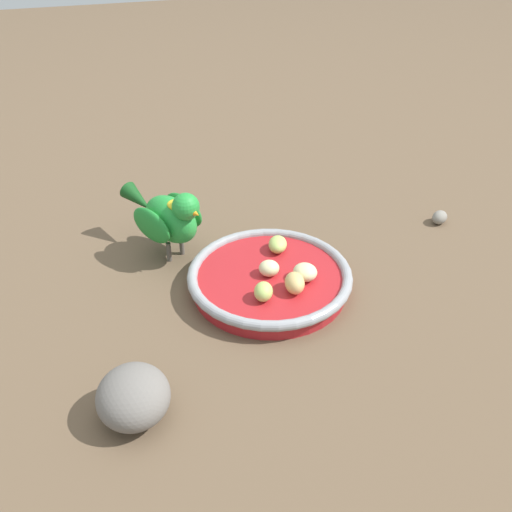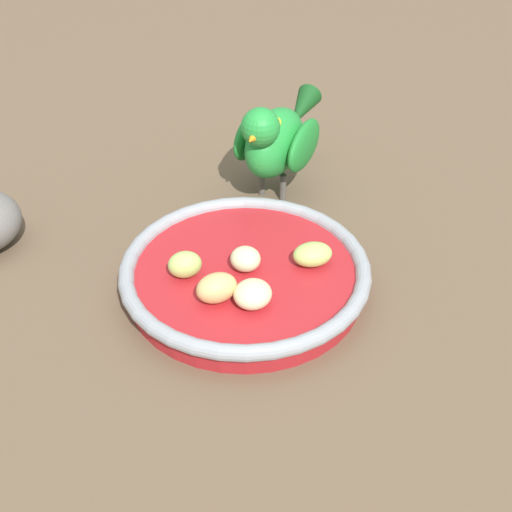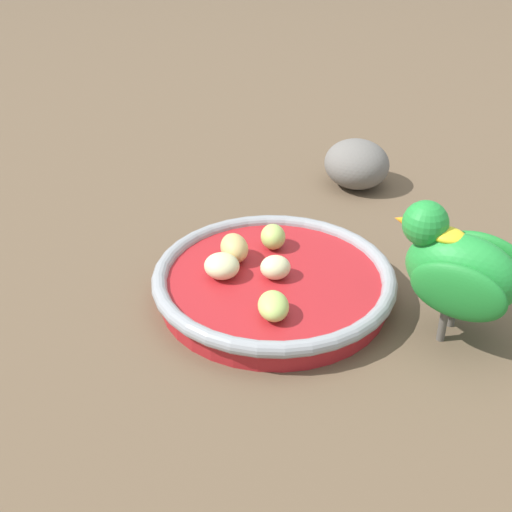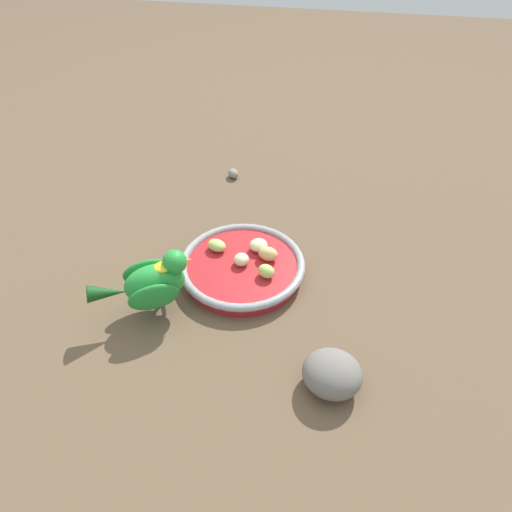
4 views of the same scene
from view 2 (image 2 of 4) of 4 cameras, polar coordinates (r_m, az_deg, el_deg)
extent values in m
plane|color=brown|center=(0.71, 0.96, -2.69)|extent=(4.00, 4.00, 0.00)
cylinder|color=#AD1E23|center=(0.70, -0.85, -1.82)|extent=(0.22, 0.22, 0.03)
torus|color=#93969B|center=(0.69, -0.86, -1.02)|extent=(0.24, 0.24, 0.02)
ellipsoid|color=#B2CC66|center=(0.70, 4.40, 0.12)|extent=(0.04, 0.05, 0.02)
ellipsoid|color=beige|center=(0.69, -0.82, -0.23)|extent=(0.03, 0.03, 0.02)
ellipsoid|color=#B2CC66|center=(0.68, -5.54, -0.66)|extent=(0.04, 0.04, 0.03)
ellipsoid|color=tan|center=(0.65, -3.07, -2.48)|extent=(0.03, 0.04, 0.03)
ellipsoid|color=beige|center=(0.65, -0.26, -2.97)|extent=(0.04, 0.04, 0.02)
cylinder|color=#59544C|center=(0.83, 2.10, 5.36)|extent=(0.01, 0.01, 0.03)
cylinder|color=#59544C|center=(0.84, 0.45, 5.75)|extent=(0.01, 0.01, 0.03)
ellipsoid|color=green|center=(0.81, 1.45, 8.79)|extent=(0.10, 0.12, 0.07)
ellipsoid|color=#1E7F2D|center=(0.81, 3.74, 8.56)|extent=(0.06, 0.08, 0.05)
ellipsoid|color=#1E7F2D|center=(0.83, -0.38, 9.44)|extent=(0.06, 0.08, 0.05)
cone|color=#144719|center=(0.87, 3.50, 11.23)|extent=(0.06, 0.07, 0.04)
sphere|color=green|center=(0.76, 0.35, 9.96)|extent=(0.06, 0.06, 0.04)
cone|color=orange|center=(0.75, -0.26, 9.13)|extent=(0.02, 0.02, 0.01)
ellipsoid|color=yellow|center=(0.78, 0.97, 10.25)|extent=(0.04, 0.04, 0.01)
camera|label=1|loc=(0.75, -71.93, 20.56)|focal=41.81mm
camera|label=3|loc=(0.82, 45.18, 22.85)|focal=47.33mm
camera|label=4|loc=(1.08, -35.80, 40.26)|focal=31.77mm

